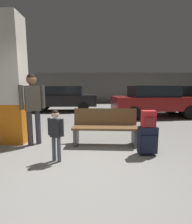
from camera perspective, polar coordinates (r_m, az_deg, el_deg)
ground_plane at (r=6.63m, az=-1.84°, el=-4.29°), size 18.00×18.00×0.10m
garage_back_wall at (r=15.32m, az=-0.48°, el=8.37°), size 18.00×0.12×2.80m
structural_pillar at (r=4.67m, az=-26.98°, el=9.52°), size 0.57×0.57×3.16m
bench at (r=4.10m, az=3.21°, el=-5.22°), size 1.62×0.58×0.89m
suitcase at (r=3.65m, az=17.56°, el=-9.31°), size 0.39×0.25×0.60m
backpack_bright at (r=3.54m, az=17.88°, el=-2.35°), size 0.29×0.20×0.34m
child at (r=3.18m, az=-13.88°, el=-6.15°), size 0.33×0.24×1.01m
adult at (r=4.25m, az=-21.29°, el=3.41°), size 0.52×0.37×1.74m
parked_car_far at (r=10.21m, az=-11.30°, el=4.86°), size 4.15×1.89×1.51m
parked_car_near at (r=8.51m, az=19.70°, el=3.86°), size 4.24×2.09×1.51m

